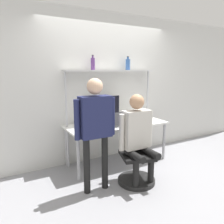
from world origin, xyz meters
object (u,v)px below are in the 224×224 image
(person_standing, at_px, (95,121))
(person_seated, at_px, (138,132))
(office_chair, at_px, (136,164))
(monitor, at_px, (104,109))
(bottle_blue, at_px, (128,64))
(bottle_purple, at_px, (93,64))
(laptop, at_px, (116,122))
(cell_phone, at_px, (131,124))

(person_standing, bearing_deg, person_seated, -9.49)
(office_chair, height_order, person_seated, person_seated)
(monitor, bearing_deg, person_standing, -123.08)
(bottle_blue, relative_size, bottle_purple, 0.99)
(laptop, distance_m, person_standing, 0.90)
(monitor, relative_size, bottle_purple, 2.58)
(monitor, distance_m, office_chair, 1.17)
(person_seated, distance_m, bottle_purple, 1.45)
(laptop, height_order, office_chair, laptop)
(office_chair, bearing_deg, bottle_purple, 104.29)
(person_seated, xyz_separation_m, person_standing, (-0.62, 0.10, 0.21))
(office_chair, distance_m, bottle_purple, 1.81)
(laptop, xyz_separation_m, person_seated, (-0.03, -0.68, -0.00))
(office_chair, xyz_separation_m, bottle_purple, (-0.25, 0.97, 1.51))
(cell_phone, distance_m, person_standing, 1.09)
(monitor, relative_size, office_chair, 0.72)
(laptop, relative_size, person_seated, 0.24)
(monitor, xyz_separation_m, person_seated, (0.06, -0.96, -0.21))
(laptop, height_order, person_standing, person_standing)
(person_standing, bearing_deg, bottle_blue, 39.75)
(laptop, relative_size, bottle_purple, 1.26)
(office_chair, height_order, bottle_blue, bottle_blue)
(person_seated, xyz_separation_m, bottle_purple, (-0.24, 1.02, 1.00))
(laptop, xyz_separation_m, office_chair, (-0.02, -0.64, -0.51))
(cell_phone, relative_size, office_chair, 0.17)
(office_chair, xyz_separation_m, bottle_blue, (0.47, 0.97, 1.51))
(monitor, distance_m, person_seated, 0.99)
(monitor, height_order, person_standing, person_standing)
(monitor, height_order, bottle_purple, bottle_purple)
(monitor, bearing_deg, laptop, -70.67)
(bottle_purple, bearing_deg, laptop, -51.30)
(cell_phone, relative_size, person_standing, 0.10)
(laptop, bearing_deg, bottle_blue, 36.99)
(person_standing, bearing_deg, laptop, 41.52)
(bottle_blue, bearing_deg, monitor, -173.80)
(cell_phone, bearing_deg, bottle_purple, 143.46)
(bottle_blue, distance_m, bottle_purple, 0.71)
(cell_phone, bearing_deg, person_seated, -115.74)
(bottle_blue, height_order, bottle_purple, bottle_purple)
(laptop, distance_m, cell_phone, 0.28)
(bottle_blue, bearing_deg, cell_phone, -114.14)
(person_seated, bearing_deg, bottle_purple, 103.05)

